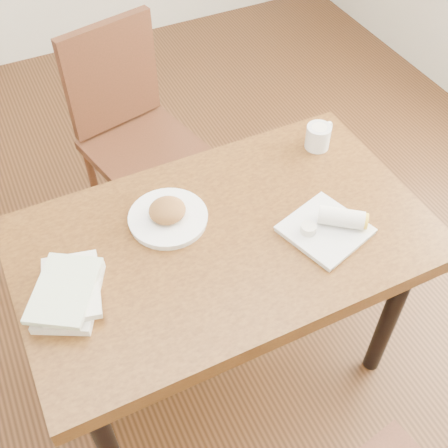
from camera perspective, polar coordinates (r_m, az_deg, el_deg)
name	(u,v)px	position (r m, az deg, el deg)	size (l,w,h in m)	color
ground	(224,360)	(2.28, 0.00, -13.64)	(4.00, 5.00, 0.01)	#472814
table	(224,254)	(1.72, 0.00, -3.08)	(1.22, 0.73, 0.75)	brown
chair_far	(132,125)	(2.38, -9.38, 9.87)	(0.50, 0.50, 0.95)	#452013
plate_scone	(168,215)	(1.68, -5.73, 0.89)	(0.24, 0.24, 0.08)	white
coffee_mug	(319,136)	(1.94, 9.60, 8.82)	(0.12, 0.08, 0.08)	white
plate_burrito	(331,226)	(1.67, 10.77, -0.19)	(0.27, 0.27, 0.07)	white
book_stack	(68,292)	(1.55, -15.53, -6.65)	(0.25, 0.27, 0.06)	white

